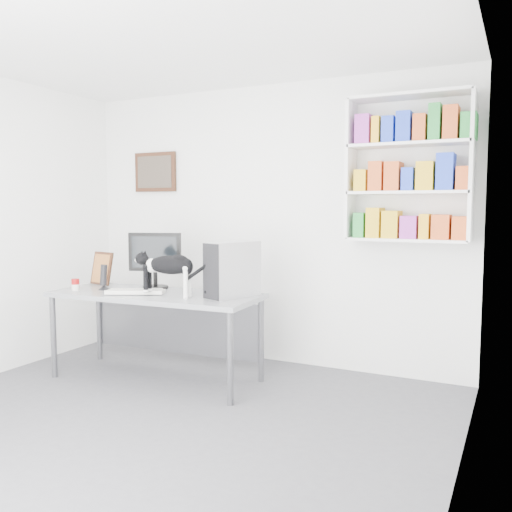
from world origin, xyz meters
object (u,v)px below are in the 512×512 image
(bookshelf, at_px, (408,168))
(monitor, at_px, (155,260))
(leaning_print, at_px, (102,268))
(pc_tower, at_px, (233,269))
(keyboard, at_px, (136,292))
(desk, at_px, (156,336))
(speaker, at_px, (104,277))
(soup_can, at_px, (75,284))
(cat, at_px, (169,275))

(bookshelf, height_order, monitor, bookshelf)
(bookshelf, distance_m, leaning_print, 2.98)
(monitor, bearing_deg, leaning_print, 165.66)
(monitor, bearing_deg, pc_tower, -24.59)
(pc_tower, bearing_deg, keyboard, -144.76)
(bookshelf, height_order, pc_tower, bookshelf)
(desk, distance_m, leaning_print, 0.96)
(desk, relative_size, keyboard, 3.78)
(desk, xyz_separation_m, speaker, (-0.53, -0.06, 0.51))
(speaker, xyz_separation_m, soup_can, (-0.21, -0.13, -0.07))
(soup_can, bearing_deg, cat, 3.66)
(monitor, relative_size, pc_tower, 1.13)
(speaker, bearing_deg, pc_tower, -1.13)
(desk, xyz_separation_m, soup_can, (-0.74, -0.19, 0.44))
(desk, height_order, cat, cat)
(cat, bearing_deg, monitor, 129.44)
(soup_can, height_order, cat, cat)
(speaker, bearing_deg, monitor, 27.44)
(keyboard, xyz_separation_m, cat, (0.37, -0.02, 0.16))
(keyboard, distance_m, speaker, 0.42)
(bookshelf, bearing_deg, desk, -156.52)
(bookshelf, distance_m, speaker, 2.85)
(monitor, xyz_separation_m, leaning_print, (-0.61, -0.04, -0.10))
(speaker, height_order, soup_can, speaker)
(desk, xyz_separation_m, monitor, (-0.16, 0.22, 0.65))
(bookshelf, distance_m, desk, 2.62)
(monitor, relative_size, keyboard, 1.07)
(leaning_print, height_order, soup_can, leaning_print)
(keyboard, bearing_deg, speaker, 146.51)
(bookshelf, xyz_separation_m, leaning_print, (-2.75, -0.69, -0.91))
(leaning_print, bearing_deg, keyboard, -13.96)
(pc_tower, bearing_deg, bookshelf, 50.60)
(soup_can, bearing_deg, desk, 14.54)
(bookshelf, distance_m, pc_tower, 1.70)
(monitor, distance_m, speaker, 0.48)
(speaker, relative_size, soup_can, 2.35)
(keyboard, bearing_deg, desk, 15.32)
(pc_tower, distance_m, soup_can, 1.50)
(bookshelf, xyz_separation_m, desk, (-1.99, -0.86, -1.46))
(monitor, bearing_deg, cat, -59.06)
(monitor, bearing_deg, keyboard, -102.60)
(pc_tower, relative_size, soup_can, 4.53)
(monitor, height_order, cat, monitor)
(keyboard, bearing_deg, pc_tower, -11.07)
(bookshelf, height_order, speaker, bookshelf)
(pc_tower, height_order, leaning_print, pc_tower)
(bookshelf, relative_size, soup_can, 12.11)
(pc_tower, xyz_separation_m, cat, (-0.47, -0.24, -0.05))
(speaker, height_order, leaning_print, leaning_print)
(desk, distance_m, speaker, 0.74)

